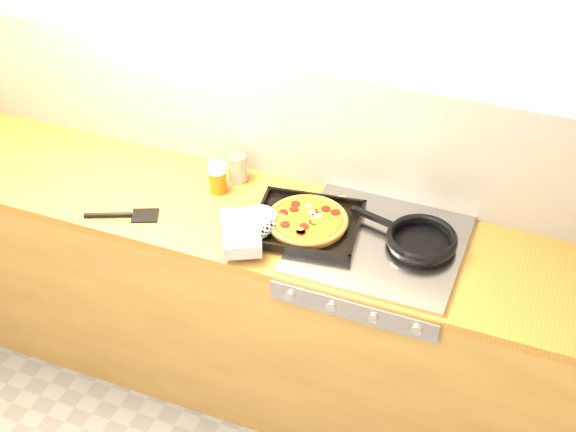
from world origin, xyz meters
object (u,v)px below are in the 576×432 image
at_px(pizza_on_tray, 289,223).
at_px(frying_pan, 420,239).
at_px(juice_glass, 218,177).
at_px(tomato_can, 237,168).

xyz_separation_m(pizza_on_tray, frying_pan, (0.47, 0.09, -0.00)).
bearing_deg(juice_glass, pizza_on_tray, -21.64).
height_order(frying_pan, tomato_can, tomato_can).
distance_m(tomato_can, juice_glass, 0.10).
height_order(pizza_on_tray, juice_glass, juice_glass).
relative_size(pizza_on_tray, tomato_can, 4.56).
bearing_deg(frying_pan, juice_glass, 176.54).
height_order(pizza_on_tray, tomato_can, tomato_can).
xyz_separation_m(pizza_on_tray, tomato_can, (-0.32, 0.24, 0.01)).
relative_size(pizza_on_tray, frying_pan, 1.17).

